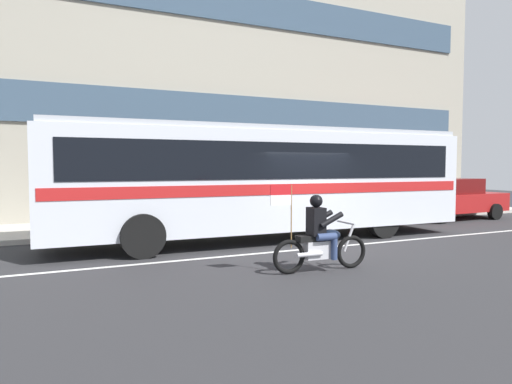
% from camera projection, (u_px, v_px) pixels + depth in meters
% --- Properties ---
extents(ground_plane, '(60.00, 60.00, 0.00)m').
position_uv_depth(ground_plane, '(307.00, 244.00, 12.31)').
color(ground_plane, '#2B2B2D').
extents(sidewalk_curb, '(28.00, 3.80, 0.15)m').
position_uv_depth(sidewalk_curb, '(236.00, 221.00, 16.92)').
color(sidewalk_curb, '#B7B2A8').
rests_on(sidewalk_curb, ground_plane).
extents(lane_center_stripe, '(26.60, 0.14, 0.01)m').
position_uv_depth(lane_center_stripe, '(319.00, 248.00, 11.77)').
color(lane_center_stripe, silver).
rests_on(lane_center_stripe, ground_plane).
extents(office_building_facade, '(28.00, 0.89, 12.45)m').
position_uv_depth(office_building_facade, '(214.00, 67.00, 18.64)').
color(office_building_facade, gray).
rests_on(office_building_facade, ground_plane).
extents(transit_bus, '(12.16, 2.89, 3.22)m').
position_uv_depth(transit_bus, '(266.00, 175.00, 13.00)').
color(transit_bus, silver).
rests_on(transit_bus, ground_plane).
extents(motorcycle_with_rider, '(2.19, 0.64, 1.78)m').
position_uv_depth(motorcycle_with_rider, '(320.00, 239.00, 9.15)').
color(motorcycle_with_rider, black).
rests_on(motorcycle_with_rider, ground_plane).
extents(parked_sedan_curbside, '(4.75, 1.99, 1.64)m').
position_uv_depth(parked_sedan_curbside, '(451.00, 198.00, 18.10)').
color(parked_sedan_curbside, maroon).
rests_on(parked_sedan_curbside, ground_plane).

